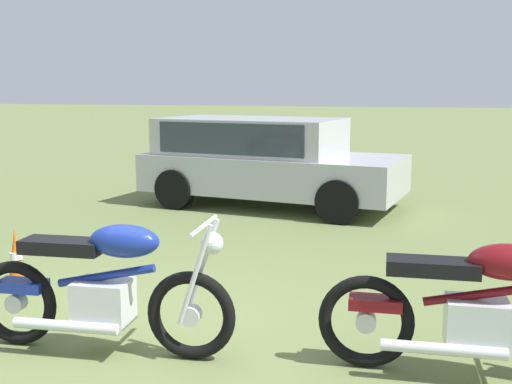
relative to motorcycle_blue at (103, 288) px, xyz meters
name	(u,v)px	position (x,y,z in m)	size (l,w,h in m)	color
ground_plane	(114,340)	(-0.04, 0.19, -0.49)	(120.00, 120.00, 0.00)	olive
motorcycle_blue	(103,288)	(0.00, 0.00, 0.00)	(2.02, 0.64, 1.02)	black
motorcycle_maroon	(478,309)	(2.60, 0.31, -0.01)	(2.07, 0.64, 1.02)	black
car_silver	(263,155)	(-0.40, 5.92, 0.35)	(4.33, 2.43, 1.43)	#B2B5BA
traffic_cone	(16,261)	(-1.55, 1.07, -0.21)	(0.25, 0.25, 0.60)	#EA590F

